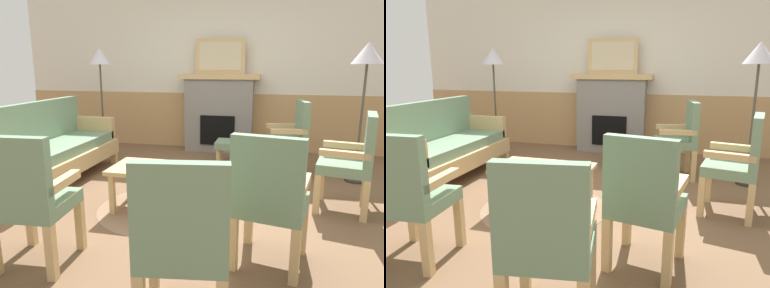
# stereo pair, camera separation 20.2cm
# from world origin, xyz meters

# --- Properties ---
(ground_plane) EXTENTS (14.00, 14.00, 0.00)m
(ground_plane) POSITION_xyz_m (0.00, 0.00, 0.00)
(ground_plane) COLOR brown
(wall_back) EXTENTS (7.20, 0.14, 2.70)m
(wall_back) POSITION_xyz_m (0.00, 2.60, 1.31)
(wall_back) COLOR silver
(wall_back) RESTS_ON ground_plane
(fireplace) EXTENTS (1.30, 0.44, 1.28)m
(fireplace) POSITION_xyz_m (0.00, 2.35, 0.65)
(fireplace) COLOR gray
(fireplace) RESTS_ON ground_plane
(framed_picture) EXTENTS (0.80, 0.04, 0.56)m
(framed_picture) POSITION_xyz_m (0.00, 2.35, 1.56)
(framed_picture) COLOR tan
(framed_picture) RESTS_ON fireplace
(couch) EXTENTS (0.70, 1.80, 0.98)m
(couch) POSITION_xyz_m (-1.73, 0.38, 0.40)
(couch) COLOR tan
(couch) RESTS_ON ground_plane
(coffee_table) EXTENTS (0.96, 0.56, 0.44)m
(coffee_table) POSITION_xyz_m (-0.18, -0.25, 0.39)
(coffee_table) COLOR tan
(coffee_table) RESTS_ON ground_plane
(round_rug) EXTENTS (1.27, 1.27, 0.01)m
(round_rug) POSITION_xyz_m (-0.18, -0.25, 0.00)
(round_rug) COLOR #896B51
(round_rug) RESTS_ON ground_plane
(book_on_table) EXTENTS (0.25, 0.17, 0.03)m
(book_on_table) POSITION_xyz_m (-0.23, -0.34, 0.46)
(book_on_table) COLOR maroon
(book_on_table) RESTS_ON coffee_table
(footstool) EXTENTS (0.40, 0.40, 0.36)m
(footstool) POSITION_xyz_m (0.30, 1.49, 0.28)
(footstool) COLOR tan
(footstool) RESTS_ON ground_plane
(armchair_near_fireplace) EXTENTS (0.55, 0.55, 0.98)m
(armchair_near_fireplace) POSITION_xyz_m (1.11, 1.21, 0.54)
(armchair_near_fireplace) COLOR tan
(armchair_near_fireplace) RESTS_ON ground_plane
(armchair_by_window_left) EXTENTS (0.57, 0.57, 0.98)m
(armchair_by_window_left) POSITION_xyz_m (1.64, 0.13, 0.54)
(armchair_by_window_left) COLOR tan
(armchair_by_window_left) RESTS_ON ground_plane
(armchair_front_left) EXTENTS (0.55, 0.55, 0.98)m
(armchair_front_left) POSITION_xyz_m (0.44, -1.77, 0.54)
(armchair_front_left) COLOR tan
(armchair_front_left) RESTS_ON ground_plane
(armchair_front_center) EXTENTS (0.52, 0.52, 0.98)m
(armchair_front_center) POSITION_xyz_m (-0.74, -1.43, 0.54)
(armchair_front_center) COLOR tan
(armchair_front_center) RESTS_ON ground_plane
(armchair_corner_left) EXTENTS (0.56, 0.56, 0.98)m
(armchair_corner_left) POSITION_xyz_m (0.88, -1.06, 0.54)
(armchair_corner_left) COLOR tan
(armchair_corner_left) RESTS_ON ground_plane
(floor_lamp_by_couch) EXTENTS (0.36, 0.36, 1.68)m
(floor_lamp_by_couch) POSITION_xyz_m (-1.82, 1.77, 1.45)
(floor_lamp_by_couch) COLOR #332D28
(floor_lamp_by_couch) RESTS_ON ground_plane
(floor_lamp_by_chairs) EXTENTS (0.36, 0.36, 1.68)m
(floor_lamp_by_chairs) POSITION_xyz_m (1.91, 1.12, 1.45)
(floor_lamp_by_chairs) COLOR #332D28
(floor_lamp_by_chairs) RESTS_ON ground_plane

